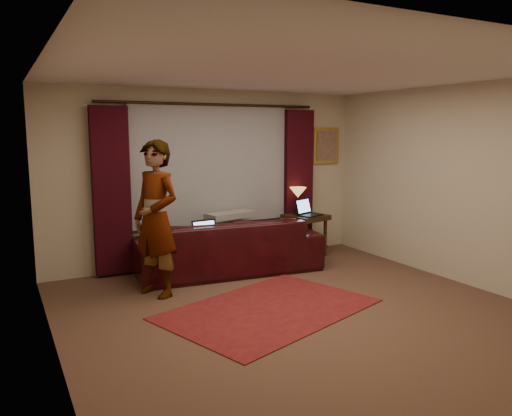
{
  "coord_description": "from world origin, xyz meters",
  "views": [
    {
      "loc": [
        -2.89,
        -4.49,
        1.99
      ],
      "look_at": [
        0.1,
        1.2,
        1.0
      ],
      "focal_mm": 35.0,
      "sensor_mm": 36.0,
      "label": 1
    }
  ],
  "objects_px": {
    "laptop_sofa": "(209,231)",
    "person": "(156,219)",
    "sofa": "(228,236)",
    "end_table": "(305,235)",
    "tiffany_lamp": "(298,201)",
    "laptop_table": "(310,207)"
  },
  "relations": [
    {
      "from": "laptop_sofa",
      "to": "laptop_table",
      "type": "relative_size",
      "value": 0.97
    },
    {
      "from": "sofa",
      "to": "laptop_table",
      "type": "distance_m",
      "value": 1.53
    },
    {
      "from": "tiffany_lamp",
      "to": "person",
      "type": "relative_size",
      "value": 0.23
    },
    {
      "from": "end_table",
      "to": "laptop_table",
      "type": "relative_size",
      "value": 1.68
    },
    {
      "from": "sofa",
      "to": "end_table",
      "type": "xyz_separation_m",
      "value": [
        1.49,
        0.26,
        -0.19
      ]
    },
    {
      "from": "tiffany_lamp",
      "to": "laptop_table",
      "type": "bearing_deg",
      "value": -65.48
    },
    {
      "from": "sofa",
      "to": "end_table",
      "type": "relative_size",
      "value": 3.87
    },
    {
      "from": "sofa",
      "to": "laptop_sofa",
      "type": "bearing_deg",
      "value": 31.1
    },
    {
      "from": "laptop_table",
      "to": "laptop_sofa",
      "type": "bearing_deg",
      "value": 167.14
    },
    {
      "from": "laptop_sofa",
      "to": "end_table",
      "type": "height_order",
      "value": "laptop_sofa"
    },
    {
      "from": "tiffany_lamp",
      "to": "laptop_table",
      "type": "distance_m",
      "value": 0.25
    },
    {
      "from": "laptop_sofa",
      "to": "person",
      "type": "height_order",
      "value": "person"
    },
    {
      "from": "end_table",
      "to": "sofa",
      "type": "bearing_deg",
      "value": -170.0
    },
    {
      "from": "tiffany_lamp",
      "to": "person",
      "type": "distance_m",
      "value": 2.74
    },
    {
      "from": "tiffany_lamp",
      "to": "laptop_sofa",
      "type": "bearing_deg",
      "value": -163.14
    },
    {
      "from": "end_table",
      "to": "person",
      "type": "distance_m",
      "value": 2.86
    },
    {
      "from": "tiffany_lamp",
      "to": "laptop_table",
      "type": "xyz_separation_m",
      "value": [
        0.1,
        -0.21,
        -0.08
      ]
    },
    {
      "from": "laptop_sofa",
      "to": "laptop_table",
      "type": "bearing_deg",
      "value": 4.32
    },
    {
      "from": "sofa",
      "to": "laptop_sofa",
      "type": "height_order",
      "value": "sofa"
    },
    {
      "from": "tiffany_lamp",
      "to": "laptop_table",
      "type": "relative_size",
      "value": 1.09
    },
    {
      "from": "laptop_table",
      "to": "tiffany_lamp",
      "type": "bearing_deg",
      "value": 91.87
    },
    {
      "from": "end_table",
      "to": "person",
      "type": "xyz_separation_m",
      "value": [
        -2.68,
        -0.8,
        0.61
      ]
    }
  ]
}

